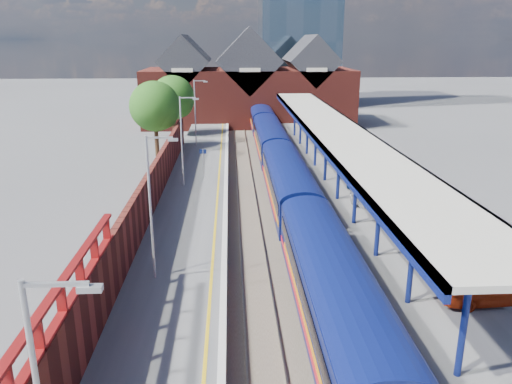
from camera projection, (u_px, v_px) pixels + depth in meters
ground at (259, 171)px, 47.86m from camera, size 240.00×240.00×0.00m
ballast_bed at (267, 204)px, 38.30m from camera, size 6.00×76.00×0.06m
rails at (267, 202)px, 38.27m from camera, size 4.51×76.00×0.14m
left_platform at (195, 199)px, 37.89m from camera, size 5.00×76.00×1.00m
right_platform at (344, 197)px, 38.46m from camera, size 6.00×76.00×1.00m
coping_left at (226, 192)px, 37.85m from camera, size 0.30×76.00×0.05m
coping_right at (308, 191)px, 38.16m from camera, size 0.30×76.00×0.05m
yellow_line at (218, 192)px, 37.83m from camera, size 0.14×76.00×0.01m
train at (278, 156)px, 44.64m from camera, size 2.88×65.91×3.45m
canopy at (336, 131)px, 38.90m from camera, size 4.50×52.00×4.48m
lamp_post_b at (153, 199)px, 23.17m from camera, size 1.48×0.18×7.00m
lamp_post_c at (183, 136)px, 38.44m from camera, size 1.48×0.18×7.00m
lamp_post_d at (196, 108)px, 53.72m from camera, size 1.48×0.18×7.00m
platform_sign at (203, 159)px, 41.09m from camera, size 0.55×0.08×2.50m
brick_wall at (145, 202)px, 31.02m from camera, size 0.35×50.00×3.86m
station_building at (248, 87)px, 72.99m from camera, size 30.00×12.12×13.78m
tree_near at (156, 108)px, 51.41m from camera, size 5.20×5.20×8.10m
tree_far at (174, 99)px, 59.10m from camera, size 5.20×5.20×8.10m
parked_car_red at (486, 288)px, 21.82m from camera, size 4.21×1.90×1.40m
parked_car_silver at (381, 196)px, 34.53m from camera, size 4.41×2.16×1.39m
parked_car_dark at (388, 192)px, 35.79m from camera, size 4.47×2.63×1.22m
parked_car_blue at (372, 183)px, 38.22m from camera, size 4.15×2.78×1.06m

